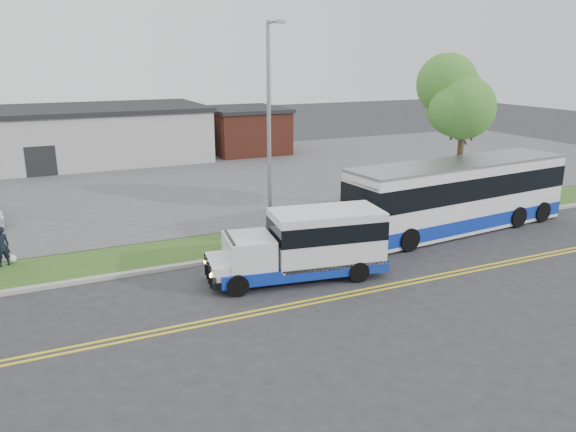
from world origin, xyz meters
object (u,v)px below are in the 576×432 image
tree_east (465,96)px  streetlight_near (270,126)px  pedestrian (2,246)px  shuttle_bus (310,242)px  transit_bus (458,195)px

tree_east → streetlight_near: (-11.00, -0.27, -0.97)m
streetlight_near → pedestrian: streetlight_near is taller
shuttle_bus → pedestrian: bearing=159.6°
shuttle_bus → transit_bus: bearing=23.5°
streetlight_near → pedestrian: bearing=173.4°
streetlight_near → tree_east: bearing=1.4°
streetlight_near → transit_bus: streetlight_near is taller
streetlight_near → shuttle_bus: 6.03m
transit_bus → pedestrian: bearing=164.9°
transit_bus → shuttle_bus: bearing=-170.4°
streetlight_near → pedestrian: size_ratio=5.75×
pedestrian → streetlight_near: bearing=156.1°
shuttle_bus → transit_bus: size_ratio=0.57×
tree_east → transit_bus: (-2.05, -2.40, -4.51)m
transit_bus → tree_east: bearing=44.1°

